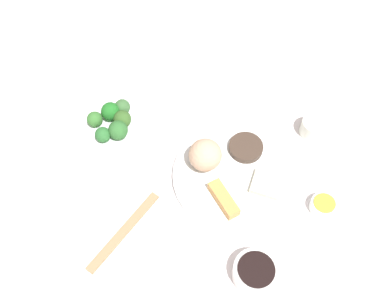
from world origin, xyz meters
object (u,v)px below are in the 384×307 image
Objects in this scene: chopsticks_pair at (124,231)px; soy_sauce_bowl at (255,273)px; sauce_ramekin_hot_mustard at (323,206)px; broccoli_plate at (114,127)px; main_plate at (234,176)px; teacup at (314,127)px.

soy_sauce_bowl is at bearing 81.33° from chopsticks_pair.
soy_sauce_bowl is at bearing -36.91° from sauce_ramekin_hot_mustard.
chopsticks_pair is at bearing 20.13° from broccoli_plate.
sauce_ramekin_hot_mustard is 0.46m from chopsticks_pair.
main_plate is at bearing 74.66° from broccoli_plate.
soy_sauce_bowl reaches higher than sauce_ramekin_hot_mustard.
broccoli_plate is 0.29m from chopsticks_pair.
chopsticks_pair is at bearing -98.67° from soy_sauce_bowl.
soy_sauce_bowl is 1.58× the size of sauce_ramekin_hot_mustard.
teacup is (-0.08, 0.51, 0.02)m from broccoli_plate.
teacup is at bearing -172.31° from sauce_ramekin_hot_mustard.
chopsticks_pair is (0.35, -0.41, -0.02)m from teacup.
main_plate is at bearing -47.01° from teacup.
main_plate is at bearing 129.07° from chopsticks_pair.
main_plate reaches higher than broccoli_plate.
main_plate is 3.15× the size of soy_sauce_bowl.
broccoli_plate is (-0.09, -0.33, -0.00)m from main_plate.
main_plate is 0.29m from chopsticks_pair.
soy_sauce_bowl is at bearing 17.38° from main_plate.
broccoli_plate is at bearing -159.87° from chopsticks_pair.
sauce_ramekin_hot_mustard is 0.88× the size of teacup.
chopsticks_pair is at bearing -72.30° from sauce_ramekin_hot_mustard.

